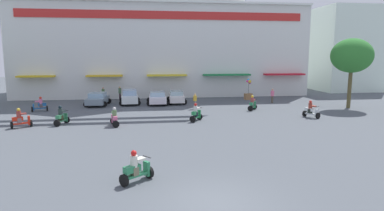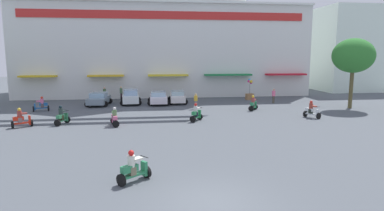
{
  "view_description": "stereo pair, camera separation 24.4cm",
  "coord_description": "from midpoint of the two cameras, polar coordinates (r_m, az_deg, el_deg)",
  "views": [
    {
      "loc": [
        -2.44,
        -11.23,
        5.36
      ],
      "look_at": [
        1.04,
        13.72,
        1.5
      ],
      "focal_mm": 30.69,
      "sensor_mm": 36.0,
      "label": 1
    },
    {
      "loc": [
        -2.19,
        -11.27,
        5.36
      ],
      "look_at": [
        1.04,
        13.72,
        1.5
      ],
      "focal_mm": 30.69,
      "sensor_mm": 36.0,
      "label": 2
    }
  ],
  "objects": [
    {
      "name": "scooter_rider_7",
      "position": [
        27.51,
        -21.44,
        -1.81
      ],
      "size": [
        0.95,
        1.56,
        1.53
      ],
      "color": "black",
      "rests_on": "ground"
    },
    {
      "name": "pedestrian_0",
      "position": [
        33.03,
        0.86,
        0.92
      ],
      "size": [
        0.51,
        0.51,
        1.56
      ],
      "color": "slate",
      "rests_on": "ground"
    },
    {
      "name": "scooter_rider_4",
      "position": [
        32.81,
        10.8,
        0.24
      ],
      "size": [
        1.24,
        1.4,
        1.5
      ],
      "color": "black",
      "rests_on": "ground"
    },
    {
      "name": "parked_car_2",
      "position": [
        36.49,
        -5.66,
        1.34
      ],
      "size": [
        2.44,
        4.13,
        1.39
      ],
      "color": "white",
      "rests_on": "ground"
    },
    {
      "name": "pedestrian_1",
      "position": [
        38.32,
        14.18,
        1.78
      ],
      "size": [
        0.42,
        0.42,
        1.62
      ],
      "color": "brown",
      "rests_on": "ground"
    },
    {
      "name": "parked_car_0",
      "position": [
        36.84,
        -15.7,
        1.14
      ],
      "size": [
        2.63,
        4.1,
        1.41
      ],
      "color": "gray",
      "rests_on": "ground"
    },
    {
      "name": "parked_car_1",
      "position": [
        37.08,
        -10.41,
        1.5
      ],
      "size": [
        2.45,
        4.29,
        1.62
      ],
      "color": "silver",
      "rests_on": "ground"
    },
    {
      "name": "scooter_rider_6",
      "position": [
        27.73,
        -27.3,
        -2.13
      ],
      "size": [
        1.52,
        1.13,
        1.49
      ],
      "color": "black",
      "rests_on": "ground"
    },
    {
      "name": "scooter_rider_9",
      "position": [
        30.28,
        20.32,
        -0.86
      ],
      "size": [
        1.16,
        1.52,
        1.49
      ],
      "color": "black",
      "rests_on": "ground"
    },
    {
      "name": "scooter_rider_0",
      "position": [
        34.88,
        -24.56,
        0.06
      ],
      "size": [
        1.55,
        0.96,
        1.45
      ],
      "color": "black",
      "rests_on": "ground"
    },
    {
      "name": "scooter_rider_1",
      "position": [
        14.38,
        -9.64,
        -10.8
      ],
      "size": [
        1.47,
        1.33,
        1.44
      ],
      "color": "black",
      "rests_on": "ground"
    },
    {
      "name": "scooter_rider_3",
      "position": [
        25.81,
        -13.04,
        -2.13
      ],
      "size": [
        0.83,
        1.54,
        1.48
      ],
      "color": "black",
      "rests_on": "ground"
    },
    {
      "name": "plaza_tree_1",
      "position": [
        37.03,
        26.42,
        7.72
      ],
      "size": [
        4.26,
        3.63,
        7.06
      ],
      "color": "brown",
      "rests_on": "ground"
    },
    {
      "name": "flank_building_right",
      "position": [
        56.54,
        25.13,
        8.81
      ],
      "size": [
        8.55,
        9.22,
        12.52
      ],
      "color": "silver",
      "rests_on": "ground"
    },
    {
      "name": "ground_plane",
      "position": [
        24.94,
        -1.87,
        -3.71
      ],
      "size": [
        128.0,
        128.0,
        0.0
      ],
      "primitive_type": "plane",
      "color": "#4D5359"
    },
    {
      "name": "balloon_vendor_cart",
      "position": [
        40.58,
        10.18,
        2.3
      ],
      "size": [
        1.01,
        0.86,
        2.57
      ],
      "color": "#996F46",
      "rests_on": "ground"
    },
    {
      "name": "parked_car_3",
      "position": [
        37.15,
        -2.36,
        1.52
      ],
      "size": [
        2.31,
        4.21,
        1.4
      ],
      "color": "silver",
      "rests_on": "ground"
    },
    {
      "name": "pedestrian_2",
      "position": [
        40.23,
        -12.04,
        2.26
      ],
      "size": [
        0.44,
        0.44,
        1.69
      ],
      "color": "black",
      "rests_on": "ground"
    },
    {
      "name": "scooter_rider_2",
      "position": [
        26.94,
        0.99,
        -1.41
      ],
      "size": [
        1.23,
        1.46,
        1.51
      ],
      "color": "black",
      "rests_on": "ground"
    },
    {
      "name": "colonial_building",
      "position": [
        48.43,
        -4.73,
        13.7
      ],
      "size": [
        37.79,
        19.1,
        22.97
      ],
      "color": "silver",
      "rests_on": "ground"
    },
    {
      "name": "pedestrian_3",
      "position": [
        40.4,
        -14.79,
        2.13
      ],
      "size": [
        0.49,
        0.49,
        1.63
      ],
      "color": "#252525",
      "rests_on": "ground"
    }
  ]
}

